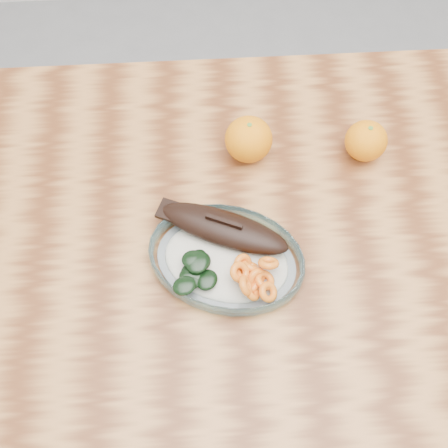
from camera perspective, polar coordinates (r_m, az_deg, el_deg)
The scene contains 5 objects.
ground at distance 1.62m, azimuth 4.29°, elevation -13.38°, with size 3.00×3.00×0.00m, color slate.
dining_table at distance 1.01m, azimuth 6.73°, elevation -3.83°, with size 1.20×0.80×0.75m.
plated_meal at distance 0.88m, azimuth 0.21°, elevation -3.37°, with size 0.56×0.56×0.08m.
orange_left at distance 0.97m, azimuth 2.51°, elevation 8.59°, with size 0.08×0.08×0.08m, color orange.
orange_right at distance 1.00m, azimuth 14.23°, elevation 8.19°, with size 0.07×0.07×0.07m, color orange.
Camera 1 is at (-0.14, -0.41, 1.57)m, focal length 45.00 mm.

